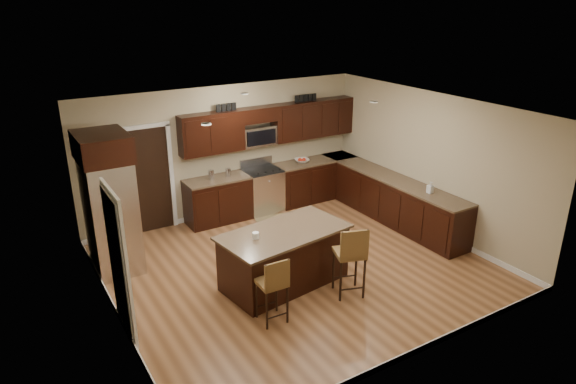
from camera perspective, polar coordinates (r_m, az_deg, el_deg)
floor at (r=8.87m, az=0.98°, el=-8.28°), size 6.00×6.00×0.00m
ceiling at (r=7.91m, az=1.10°, el=9.03°), size 6.00×6.00×0.00m
wall_back at (r=10.60m, az=-6.97°, el=4.48°), size 6.00×0.00×6.00m
wall_left at (r=7.27m, az=-19.43°, el=-4.58°), size 0.00×5.50×5.50m
wall_right at (r=10.14m, az=15.54°, el=3.08°), size 0.00×5.50×5.50m
base_cabinets at (r=10.74m, az=5.45°, el=-0.25°), size 4.02×3.96×0.92m
upper_cabinets at (r=10.78m, az=-1.63°, el=7.62°), size 4.00×0.33×0.80m
range at (r=10.91m, az=-2.86°, el=0.23°), size 0.76×0.64×1.11m
microwave at (r=10.68m, az=-3.37°, el=6.25°), size 0.76×0.31×0.40m
doorway at (r=10.15m, az=-15.33°, el=1.22°), size 0.85×0.03×2.06m
pantry_door at (r=7.16m, az=-18.41°, el=-7.85°), size 0.03×0.80×2.04m
letter_decor at (r=10.62m, az=-2.34°, el=9.91°), size 2.20×0.03×0.15m
island at (r=8.21m, az=-0.42°, el=-7.44°), size 2.15×1.32×0.92m
stool_left at (r=7.18m, az=-1.62°, el=-10.10°), size 0.39×0.39×1.01m
stool_right at (r=7.80m, az=7.02°, el=-6.82°), size 0.55×0.55×1.16m
refrigerator at (r=8.82m, az=-19.23°, el=-1.06°), size 0.79×1.02×2.35m
floor_mat at (r=10.60m, az=-1.26°, el=-3.11°), size 0.97×0.77×0.01m
fruit_bowl at (r=11.23m, az=1.56°, el=3.50°), size 0.39×0.39×0.08m
soap_bottle at (r=9.81m, az=15.53°, el=0.50°), size 0.11×0.11×0.22m
canister_tall at (r=10.26m, az=-8.52°, el=1.88°), size 0.12×0.12×0.19m
canister_short at (r=10.40m, az=-6.68°, el=2.17°), size 0.11×0.11×0.17m
island_jar at (r=7.75m, az=-3.62°, el=-4.84°), size 0.10×0.10×0.10m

